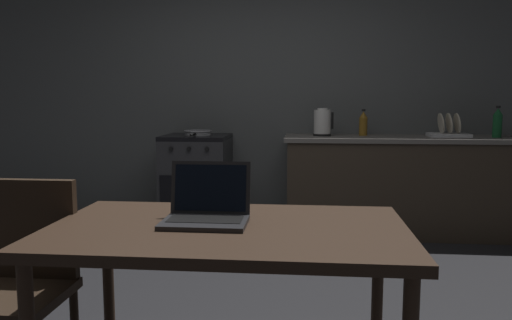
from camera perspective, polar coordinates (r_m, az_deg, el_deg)
The scene contains 12 objects.
ground_plane at distance 2.96m, azimuth -3.05°, elevation -17.60°, with size 12.00×12.00×0.00m, color black.
back_wall at distance 4.98m, azimuth 4.33°, elevation 8.28°, with size 6.40×0.10×2.70m, color #535657.
kitchen_counter at distance 4.78m, azimuth 16.34°, elevation -2.75°, with size 2.16×0.64×0.89m.
stove_oven at distance 4.80m, azimuth -6.69°, elevation -2.50°, with size 0.60×0.62×0.89m.
dining_table at distance 1.93m, azimuth -3.24°, elevation -9.54°, with size 1.34×0.80×0.76m.
chair at distance 2.30m, azimuth -24.96°, elevation -11.76°, with size 0.40×0.40×0.90m.
laptop at distance 1.96m, azimuth -5.59°, elevation -5.70°, with size 0.32×0.26×0.22m.
electric_kettle at distance 4.64m, azimuth 7.50°, elevation 4.20°, with size 0.18×0.16×0.25m.
bottle at distance 4.88m, azimuth 25.59°, elevation 3.83°, with size 0.08×0.08×0.28m.
frying_pan at distance 4.72m, azimuth -6.59°, elevation 3.10°, with size 0.26×0.43×0.05m.
dish_rack at distance 4.81m, azimuth 20.91°, elevation 3.03°, with size 0.34×0.26×0.21m.
bottle_b at distance 4.75m, azimuth 12.01°, elevation 4.08°, with size 0.08×0.08×0.24m.
Camera 1 is at (0.41, -2.66, 1.23)m, focal length 35.45 mm.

